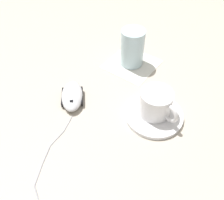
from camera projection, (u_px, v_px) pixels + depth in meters
ground_plane at (142, 90)px, 0.72m from camera, size 3.00×3.00×0.00m
saucer at (154, 115)px, 0.65m from camera, size 0.15×0.15×0.01m
coffee_cup at (156, 103)px, 0.62m from camera, size 0.08×0.11×0.07m
computer_mouse at (72, 96)px, 0.68m from camera, size 0.13×0.12×0.03m
mouse_cable at (50, 155)px, 0.57m from camera, size 0.22×0.10×0.00m
napkin_under_glass at (132, 64)px, 0.80m from camera, size 0.15×0.15×0.00m
drinking_glass at (132, 48)px, 0.76m from camera, size 0.07×0.07×0.12m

